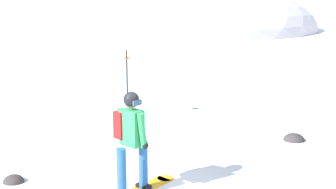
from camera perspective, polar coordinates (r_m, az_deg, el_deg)
The scene contains 5 objects.
ridge_peak_main at distance 46.50m, azimuth -5.13°, elevation 8.87°, with size 38.48×34.63×11.68m.
snowboarder_main at distance 6.90m, azimuth -4.97°, elevation -6.06°, with size 1.18×1.55×1.71m.
piste_marker_near at distance 11.12m, azimuth -5.46°, elevation 2.03°, with size 0.20×0.20×1.89m.
rock_dark at distance 8.08m, azimuth -19.83°, elevation -10.89°, with size 0.37×0.32×0.26m.
rock_mid at distance 10.09m, azimuth 16.40°, elevation -5.89°, with size 0.47×0.40×0.33m.
Camera 1 is at (0.93, -6.05, 3.14)m, focal length 45.82 mm.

